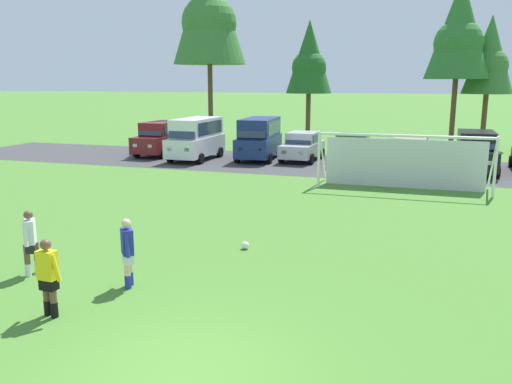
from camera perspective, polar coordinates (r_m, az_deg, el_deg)
ground_plane at (r=22.81m, az=8.63°, el=-0.10°), size 400.00×400.00×0.00m
parking_lot_strip at (r=30.24m, az=10.99°, el=2.77°), size 52.00×8.40×0.01m
soccer_ball at (r=15.07m, az=-1.18°, el=-5.82°), size 0.22×0.22×0.22m
soccer_goal at (r=24.17m, az=15.77°, el=3.37°), size 7.44×1.95×2.57m
referee at (r=11.48m, az=-21.67°, el=-8.70°), size 0.73×0.26×1.64m
player_striker_near at (r=12.53m, az=-13.79°, el=-6.47°), size 0.48×0.66×1.64m
player_midfield_center at (r=14.07m, az=-23.33°, el=-5.08°), size 0.41×0.71×1.64m
parked_car_slot_far_left at (r=34.71m, az=-10.27°, el=5.81°), size 2.23×4.65×2.16m
parked_car_slot_left at (r=32.30m, az=-6.54°, el=5.88°), size 2.23×4.82×2.52m
parked_car_slot_center_left at (r=32.18m, az=0.36°, el=5.94°), size 2.47×4.93×2.52m
parked_car_slot_center at (r=31.86m, az=5.08°, el=4.99°), size 2.20×4.28×1.72m
parked_car_slot_center_right at (r=30.98m, az=10.44°, el=4.64°), size 2.11×4.24×1.72m
parked_car_slot_right at (r=30.13m, az=16.48°, el=4.14°), size 2.25×4.31×1.72m
parked_car_slot_far_right at (r=29.83m, az=22.80°, el=4.09°), size 2.15×4.60×2.16m
tree_left_edge at (r=40.48m, az=-5.15°, el=19.21°), size 5.37×5.37×14.32m
tree_mid_left at (r=40.68m, az=5.82°, el=14.15°), size 3.45×3.45×9.21m
tree_center_back at (r=40.04m, az=21.25°, el=15.96°), size 4.39×4.39×11.71m
tree_mid_right at (r=41.08m, az=24.07°, el=13.23°), size 3.47×3.47×9.25m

